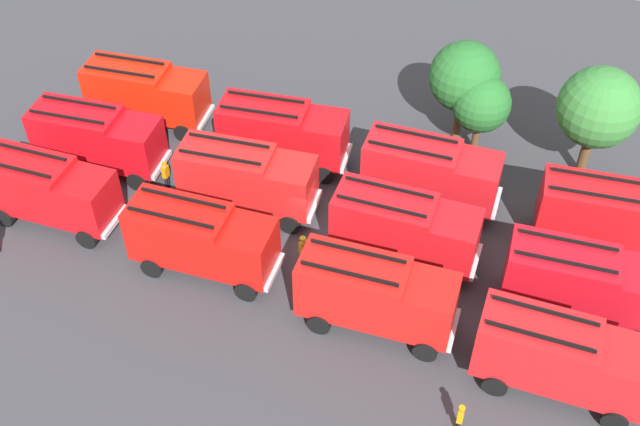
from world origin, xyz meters
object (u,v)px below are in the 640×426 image
fire_truck_7 (583,281)px  tree_2 (599,108)px  fire_truck_2 (376,293)px  fire_truck_9 (282,132)px  fire_truck_1 (201,238)px  fire_truck_11 (611,214)px  traffic_cone_1 (304,253)px  traffic_cone_2 (271,122)px  fire_truck_10 (430,171)px  traffic_cone_0 (63,188)px  fire_truck_4 (97,137)px  fire_truck_8 (146,92)px  firefighter_0 (460,417)px  firefighter_1 (166,174)px  tree_0 (464,77)px  tree_1 (481,104)px  fire_truck_3 (561,356)px  fire_truck_6 (404,227)px  firefighter_4 (303,249)px  fire_truck_5 (246,177)px  fire_truck_0 (47,189)px

fire_truck_7 → tree_2: (-1.45, 10.10, 2.38)m
fire_truck_2 → fire_truck_9: 12.45m
fire_truck_1 → fire_truck_11: (17.62, 9.37, 0.00)m
traffic_cone_1 → traffic_cone_2: 10.90m
fire_truck_10 → fire_truck_11: 9.10m
fire_truck_7 → traffic_cone_0: 27.19m
fire_truck_1 → fire_truck_4: bearing=148.3°
fire_truck_8 → firefighter_0: (22.85, -12.82, -1.24)m
fire_truck_7 → firefighter_1: size_ratio=4.26×
tree_0 → tree_1: 1.84m
fire_truck_3 → tree_2: size_ratio=1.09×
traffic_cone_1 → fire_truck_8: bearing=153.5°
fire_truck_6 → fire_truck_9: (-8.61, 4.39, 0.00)m
fire_truck_10 → firefighter_4: (-4.25, -6.74, -1.13)m
firefighter_1 → fire_truck_3: bearing=167.4°
firefighter_4 → tree_0: size_ratio=0.29×
fire_truck_10 → tree_1: bearing=72.3°
fire_truck_11 → tree_2: 6.01m
fire_truck_10 → fire_truck_6: bearing=-93.4°
fire_truck_7 → fire_truck_4: bearing=173.2°
fire_truck_5 → fire_truck_9: 4.17m
firefighter_0 → fire_truck_11: bearing=-114.4°
firefighter_1 → tree_2: size_ratio=0.26×
fire_truck_10 → traffic_cone_2: size_ratio=11.47×
fire_truck_5 → tree_0: size_ratio=1.21×
traffic_cone_2 → traffic_cone_0: bearing=-128.8°
traffic_cone_0 → fire_truck_8: bearing=82.9°
firefighter_4 → traffic_cone_0: firefighter_4 is taller
fire_truck_6 → firefighter_1: 13.53m
firefighter_0 → fire_truck_3: bearing=-138.6°
fire_truck_0 → fire_truck_2: same height
fire_truck_3 → tree_2: (-1.30, 14.57, 2.38)m
fire_truck_8 → firefighter_4: bearing=-36.2°
fire_truck_11 → traffic_cone_1: size_ratio=12.62×
tree_0 → tree_2: size_ratio=0.92×
fire_truck_5 → firefighter_0: fire_truck_5 is taller
fire_truck_3 → traffic_cone_1: 13.19m
fire_truck_5 → firefighter_0: (13.94, -8.42, -1.24)m
fire_truck_9 → traffic_cone_0: (-9.89, -7.09, -1.86)m
fire_truck_10 → firefighter_0: 13.79m
traffic_cone_2 → tree_0: bearing=18.7°
fire_truck_4 → fire_truck_10: bearing=5.9°
fire_truck_4 → tree_2: bearing=13.7°
fire_truck_11 → fire_truck_9: bearing=172.9°
fire_truck_3 → fire_truck_7: size_ratio=0.99×
fire_truck_10 → firefighter_4: fire_truck_10 is taller
fire_truck_3 → firefighter_0: size_ratio=4.45×
fire_truck_2 → fire_truck_3: 8.17m
fire_truck_1 → tree_1: bearing=49.7°
fire_truck_1 → fire_truck_2: 8.80m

